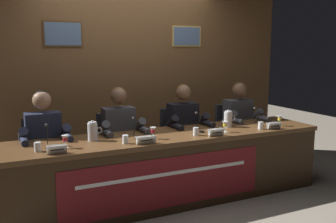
{
  "coord_description": "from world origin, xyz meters",
  "views": [
    {
      "loc": [
        -1.69,
        -3.59,
        1.65
      ],
      "look_at": [
        0.0,
        0.0,
        1.0
      ],
      "focal_mm": 39.69,
      "sensor_mm": 36.0,
      "label": 1
    }
  ],
  "objects": [
    {
      "name": "juice_glass_far_left",
      "position": [
        -1.12,
        -0.13,
        0.83
      ],
      "size": [
        0.06,
        0.06,
        0.12
      ],
      "color": "white",
      "rests_on": "conference_table"
    },
    {
      "name": "nameplate_far_left",
      "position": [
        -1.22,
        -0.3,
        0.79
      ],
      "size": [
        0.17,
        0.06,
        0.08
      ],
      "color": "white",
      "rests_on": "conference_table"
    },
    {
      "name": "panelist_center_left",
      "position": [
        -0.42,
        0.37,
        0.73
      ],
      "size": [
        0.51,
        0.48,
        1.24
      ],
      "color": "black",
      "rests_on": "ground_plane"
    },
    {
      "name": "microphone_center_left",
      "position": [
        -0.39,
        -0.06,
        0.82
      ],
      "size": [
        0.06,
        0.17,
        0.22
      ],
      "color": "black",
      "rests_on": "conference_table"
    },
    {
      "name": "chair_far_right",
      "position": [
        1.25,
        0.57,
        0.45
      ],
      "size": [
        0.44,
        0.44,
        0.92
      ],
      "color": "black",
      "rests_on": "ground_plane"
    },
    {
      "name": "water_pitcher_right_side",
      "position": [
        0.82,
        0.05,
        0.84
      ],
      "size": [
        0.15,
        0.1,
        0.21
      ],
      "color": "silver",
      "rests_on": "conference_table"
    },
    {
      "name": "juice_glass_far_right",
      "position": [
        1.42,
        -0.17,
        0.83
      ],
      "size": [
        0.06,
        0.06,
        0.12
      ],
      "color": "white",
      "rests_on": "conference_table"
    },
    {
      "name": "chair_center_right",
      "position": [
        0.42,
        0.57,
        0.45
      ],
      "size": [
        0.44,
        0.44,
        0.92
      ],
      "color": "black",
      "rests_on": "ground_plane"
    },
    {
      "name": "water_pitcher_left_side",
      "position": [
        -0.81,
        0.06,
        0.84
      ],
      "size": [
        0.15,
        0.1,
        0.21
      ],
      "color": "silver",
      "rests_on": "conference_table"
    },
    {
      "name": "nameplate_center_right",
      "position": [
        0.43,
        -0.3,
        0.79
      ],
      "size": [
        0.18,
        0.06,
        0.08
      ],
      "color": "white",
      "rests_on": "conference_table"
    },
    {
      "name": "microphone_far_right",
      "position": [
        1.2,
        -0.05,
        0.82
      ],
      "size": [
        0.06,
        0.17,
        0.22
      ],
      "color": "black",
      "rests_on": "conference_table"
    },
    {
      "name": "water_cup_center_left",
      "position": [
        -0.56,
        -0.2,
        0.79
      ],
      "size": [
        0.06,
        0.06,
        0.08
      ],
      "color": "silver",
      "rests_on": "conference_table"
    },
    {
      "name": "chair_center_left",
      "position": [
        -0.42,
        0.57,
        0.45
      ],
      "size": [
        0.44,
        0.44,
        0.92
      ],
      "color": "black",
      "rests_on": "ground_plane"
    },
    {
      "name": "water_cup_far_right",
      "position": [
        1.09,
        -0.22,
        0.79
      ],
      "size": [
        0.06,
        0.06,
        0.08
      ],
      "color": "silver",
      "rests_on": "conference_table"
    },
    {
      "name": "chair_far_left",
      "position": [
        -1.25,
        0.57,
        0.45
      ],
      "size": [
        0.44,
        0.44,
        0.92
      ],
      "color": "black",
      "rests_on": "ground_plane"
    },
    {
      "name": "juice_glass_center_left",
      "position": [
        -0.24,
        -0.14,
        0.83
      ],
      "size": [
        0.06,
        0.06,
        0.12
      ],
      "color": "white",
      "rests_on": "conference_table"
    },
    {
      "name": "panelist_center_right",
      "position": [
        0.42,
        0.37,
        0.73
      ],
      "size": [
        0.51,
        0.48,
        1.24
      ],
      "color": "black",
      "rests_on": "ground_plane"
    },
    {
      "name": "water_cup_far_left",
      "position": [
        -1.37,
        -0.14,
        0.79
      ],
      "size": [
        0.06,
        0.06,
        0.08
      ],
      "color": "silver",
      "rests_on": "conference_table"
    },
    {
      "name": "conference_table",
      "position": [
        -0.01,
        -0.11,
        0.51
      ],
      "size": [
        3.63,
        0.78,
        0.75
      ],
      "color": "brown",
      "rests_on": "ground_plane"
    },
    {
      "name": "wall_back_panelled",
      "position": [
        -0.0,
        1.29,
        1.3
      ],
      "size": [
        4.83,
        0.14,
        2.6
      ],
      "color": "brown",
      "rests_on": "ground_plane"
    },
    {
      "name": "water_cup_center_right",
      "position": [
        0.24,
        -0.18,
        0.79
      ],
      "size": [
        0.06,
        0.06,
        0.08
      ],
      "color": "silver",
      "rests_on": "conference_table"
    },
    {
      "name": "microphone_far_left",
      "position": [
        -1.26,
        -0.05,
        0.82
      ],
      "size": [
        0.06,
        0.17,
        0.22
      ],
      "color": "black",
      "rests_on": "conference_table"
    },
    {
      "name": "nameplate_center_left",
      "position": [
        -0.38,
        -0.3,
        0.79
      ],
      "size": [
        0.2,
        0.06,
        0.08
      ],
      "color": "white",
      "rests_on": "conference_table"
    },
    {
      "name": "nameplate_far_right",
      "position": [
        1.23,
        -0.28,
        0.79
      ],
      "size": [
        0.18,
        0.06,
        0.08
      ],
      "color": "white",
      "rests_on": "conference_table"
    },
    {
      "name": "panelist_far_left",
      "position": [
        -1.25,
        0.37,
        0.73
      ],
      "size": [
        0.51,
        0.48,
        1.24
      ],
      "color": "black",
      "rests_on": "ground_plane"
    },
    {
      "name": "ground_plane",
      "position": [
        0.0,
        0.0,
        0.0
      ],
      "size": [
        12.0,
        12.0,
        0.0
      ],
      "primitive_type": "plane",
      "color": "gray"
    },
    {
      "name": "microphone_center_right",
      "position": [
        0.37,
        -0.05,
        0.82
      ],
      "size": [
        0.06,
        0.17,
        0.22
      ],
      "color": "black",
      "rests_on": "conference_table"
    },
    {
      "name": "panelist_far_right",
      "position": [
        1.25,
        0.37,
        0.73
      ],
      "size": [
        0.51,
        0.48,
        1.24
      ],
      "color": "black",
      "rests_on": "ground_plane"
    },
    {
      "name": "juice_glass_center_right",
      "position": [
        0.62,
        -0.19,
        0.83
      ],
      "size": [
        0.06,
        0.06,
        0.12
      ],
      "color": "white",
      "rests_on": "conference_table"
    }
  ]
}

